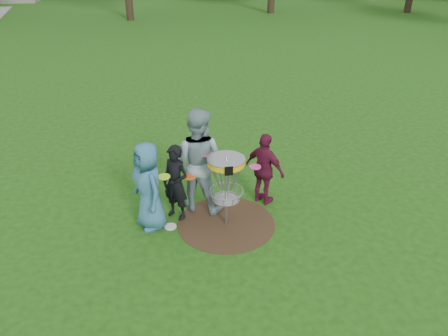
{
  "coord_description": "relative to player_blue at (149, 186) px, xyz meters",
  "views": [
    {
      "loc": [
        -0.87,
        -6.52,
        4.74
      ],
      "look_at": [
        0.0,
        0.3,
        1.0
      ],
      "focal_mm": 35.0,
      "sensor_mm": 36.0,
      "label": 1
    }
  ],
  "objects": [
    {
      "name": "ground",
      "position": [
        1.35,
        -0.13,
        -0.82
      ],
      "size": [
        100.0,
        100.0,
        0.0
      ],
      "primitive_type": "plane",
      "color": "#19470F",
      "rests_on": "ground"
    },
    {
      "name": "dirt_patch",
      "position": [
        1.35,
        -0.13,
        -0.82
      ],
      "size": [
        1.8,
        1.8,
        0.01
      ],
      "primitive_type": "cylinder",
      "color": "#47331E",
      "rests_on": "ground"
    },
    {
      "name": "player_blue",
      "position": [
        0.0,
        0.0,
        0.0
      ],
      "size": [
        0.81,
        0.95,
        1.65
      ],
      "primitive_type": "imported",
      "rotation": [
        0.0,
        0.0,
        -1.14
      ],
      "color": "#32668A",
      "rests_on": "ground"
    },
    {
      "name": "player_black",
      "position": [
        0.47,
        0.21,
        -0.09
      ],
      "size": [
        0.63,
        0.61,
        1.46
      ],
      "primitive_type": "imported",
      "rotation": [
        0.0,
        0.0,
        -0.69
      ],
      "color": "black",
      "rests_on": "ground"
    },
    {
      "name": "player_grey",
      "position": [
        0.9,
        0.5,
        0.19
      ],
      "size": [
        1.21,
        1.1,
        2.03
      ],
      "primitive_type": "imported",
      "rotation": [
        0.0,
        0.0,
        2.73
      ],
      "color": "#7E97A3",
      "rests_on": "ground"
    },
    {
      "name": "player_maroon",
      "position": [
        2.18,
        0.5,
        -0.09
      ],
      "size": [
        0.84,
        0.87,
        1.46
      ],
      "primitive_type": "imported",
      "rotation": [
        0.0,
        0.0,
        2.32
      ],
      "color": "#5C152F",
      "rests_on": "ground"
    },
    {
      "name": "disc_on_grass",
      "position": [
        0.33,
        -0.11,
        -0.81
      ],
      "size": [
        0.22,
        0.22,
        0.02
      ],
      "primitive_type": "cylinder",
      "color": "white",
      "rests_on": "ground"
    },
    {
      "name": "disc_golf_basket",
      "position": [
        1.35,
        -0.13,
        0.2
      ],
      "size": [
        0.66,
        0.67,
        1.38
      ],
      "color": "#9EA0A5",
      "rests_on": "ground"
    },
    {
      "name": "held_discs",
      "position": [
        1.01,
        0.17,
        0.19
      ],
      "size": [
        1.9,
        0.58,
        0.37
      ],
      "color": "#B8F71B",
      "rests_on": "ground"
    }
  ]
}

